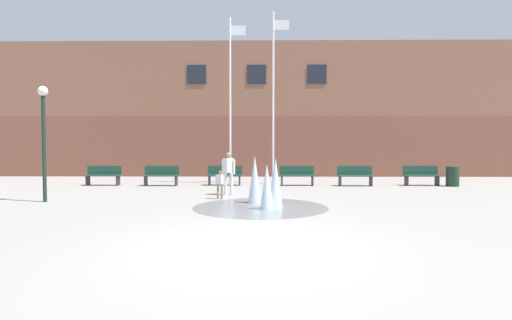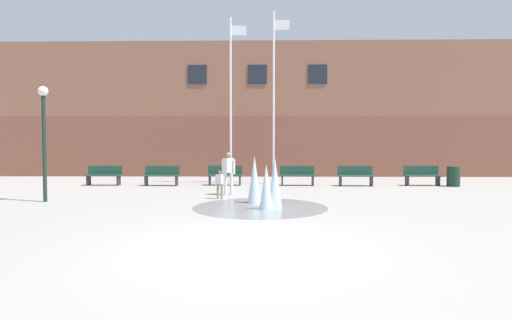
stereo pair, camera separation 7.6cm
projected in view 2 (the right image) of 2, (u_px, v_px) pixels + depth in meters
ground_plane at (244, 246)px, 7.37m from camera, size 100.00×100.00×0.00m
library_building at (258, 113)px, 26.27m from camera, size 36.00×6.05×7.93m
splash_fountain at (264, 186)px, 12.08m from camera, size 4.06×4.06×1.53m
park_bench_far_left at (104, 175)px, 18.45m from camera, size 1.60×0.44×0.91m
park_bench_left_of_flagpoles at (162, 175)px, 18.28m from camera, size 1.60×0.44×0.91m
park_bench_under_left_flagpole at (225, 175)px, 18.49m from camera, size 1.60×0.44×0.91m
park_bench_under_right_flagpole at (297, 175)px, 18.36m from camera, size 1.60×0.44×0.91m
park_bench_near_trashcan at (356, 175)px, 18.16m from camera, size 1.60×0.44×0.91m
park_bench_far_right at (422, 175)px, 18.33m from camera, size 1.60×0.44×0.91m
child_with_pink_shirt at (220, 182)px, 13.79m from camera, size 0.31×0.22×0.99m
adult_near_bench at (228, 170)px, 14.88m from camera, size 0.50×0.39×1.59m
flagpole_left at (231, 96)px, 19.03m from camera, size 0.80×0.10×7.92m
flagpole_right at (274, 93)px, 18.98m from camera, size 0.80×0.10×8.18m
lamp_post_left_lane at (44, 126)px, 13.05m from camera, size 0.32×0.32×3.79m
trash_can at (453, 176)px, 17.96m from camera, size 0.56×0.56×0.90m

